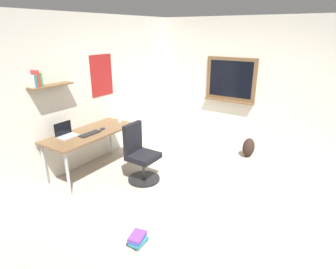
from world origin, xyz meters
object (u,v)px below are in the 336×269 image
object	(u,v)px
keyboard	(90,134)
computer_mouse	(103,129)
book_stack_on_floor	(138,240)
desk	(91,136)
office_chair	(140,157)
laptop	(66,133)
backpack	(249,147)
coffee_mug	(120,119)

from	to	relation	value
keyboard	computer_mouse	bearing A→B (deg)	-0.00
computer_mouse	book_stack_on_floor	distance (m)	2.19
desk	keyboard	size ratio (longest dim) A/B	4.27
desk	office_chair	bearing A→B (deg)	-74.16
desk	laptop	world-z (taller)	laptop
desk	backpack	xyz separation A→B (m)	(2.11, -2.04, -0.49)
desk	coffee_mug	size ratio (longest dim) A/B	17.16
desk	coffee_mug	world-z (taller)	coffee_mug
laptop	book_stack_on_floor	xyz separation A→B (m)	(-0.64, -1.94, -0.72)
desk	backpack	distance (m)	2.98
computer_mouse	backpack	bearing A→B (deg)	-45.63
computer_mouse	office_chair	bearing A→B (deg)	-86.96
laptop	coffee_mug	bearing A→B (deg)	-10.45
laptop	backpack	xyz separation A→B (m)	(2.47, -2.20, -0.61)
backpack	office_chair	bearing A→B (deg)	147.61
computer_mouse	backpack	size ratio (longest dim) A/B	0.28
keyboard	backpack	xyz separation A→B (m)	(2.19, -1.96, -0.56)
office_chair	coffee_mug	size ratio (longest dim) A/B	10.33
computer_mouse	backpack	distance (m)	2.79
desk	backpack	bearing A→B (deg)	-43.98
keyboard	computer_mouse	distance (m)	0.28
computer_mouse	coffee_mug	distance (m)	0.49
book_stack_on_floor	laptop	bearing A→B (deg)	71.71
computer_mouse	coffee_mug	size ratio (longest dim) A/B	1.13
laptop	keyboard	size ratio (longest dim) A/B	0.84
office_chair	backpack	xyz separation A→B (m)	(1.87, -1.19, -0.22)
keyboard	book_stack_on_floor	size ratio (longest dim) A/B	1.53
keyboard	coffee_mug	world-z (taller)	coffee_mug
computer_mouse	book_stack_on_floor	world-z (taller)	computer_mouse
computer_mouse	book_stack_on_floor	xyz separation A→B (m)	(-1.20, -1.70, -0.68)
office_chair	computer_mouse	world-z (taller)	office_chair
laptop	computer_mouse	xyz separation A→B (m)	(0.56, -0.24, -0.04)
laptop	computer_mouse	distance (m)	0.61
computer_mouse	backpack	xyz separation A→B (m)	(1.91, -1.96, -0.57)
coffee_mug	computer_mouse	bearing A→B (deg)	-174.15
coffee_mug	desk	bearing A→B (deg)	177.13
office_chair	backpack	distance (m)	2.23
backpack	book_stack_on_floor	xyz separation A→B (m)	(-3.11, 0.25, -0.11)
desk	coffee_mug	bearing A→B (deg)	-2.87
desk	keyboard	bearing A→B (deg)	-133.02
keyboard	coffee_mug	distance (m)	0.77
backpack	book_stack_on_floor	distance (m)	3.12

